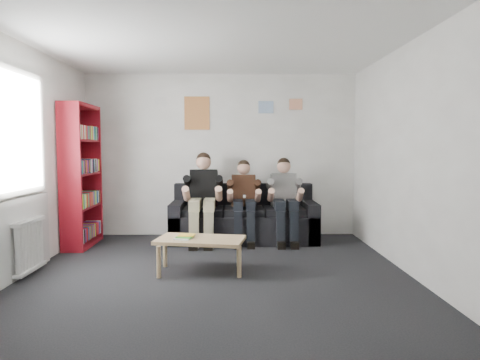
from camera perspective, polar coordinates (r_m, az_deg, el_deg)
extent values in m
plane|color=black|center=(4.93, -3.33, -13.08)|extent=(5.00, 5.00, 0.00)
plane|color=white|center=(4.86, -3.48, 18.91)|extent=(5.00, 5.00, 0.00)
plane|color=silver|center=(7.21, -2.53, 3.32)|extent=(4.50, 0.00, 4.50)
plane|color=silver|center=(2.21, -6.25, 1.09)|extent=(4.50, 0.00, 4.50)
plane|color=silver|center=(5.31, -28.49, 2.46)|extent=(0.00, 5.00, 5.00)
plane|color=silver|center=(5.13, 22.62, 2.60)|extent=(0.00, 5.00, 5.00)
cube|color=black|center=(6.84, 0.50, -6.27)|extent=(2.28, 0.93, 0.43)
cube|color=black|center=(7.14, 0.43, -2.26)|extent=(2.28, 0.21, 0.44)
cube|color=black|center=(6.88, -8.27, -5.46)|extent=(0.19, 0.93, 0.62)
cube|color=black|center=(6.93, 9.21, -5.40)|extent=(0.19, 0.93, 0.62)
cube|color=black|center=(6.72, 0.52, -4.14)|extent=(1.90, 0.64, 0.10)
cube|color=maroon|center=(6.82, -20.40, 0.56)|extent=(0.32, 0.95, 2.12)
cube|color=#D9B17D|center=(5.13, -5.30, -7.96)|extent=(1.01, 0.56, 0.04)
cylinder|color=#D9B17D|center=(5.01, -10.79, -10.69)|extent=(0.05, 0.05, 0.37)
cylinder|color=#D9B17D|center=(4.94, -0.11, -10.84)|extent=(0.05, 0.05, 0.37)
cylinder|color=#D9B17D|center=(5.45, -9.95, -9.46)|extent=(0.05, 0.05, 0.37)
cylinder|color=#D9B17D|center=(5.38, -0.17, -9.57)|extent=(0.05, 0.05, 0.37)
cube|color=silver|center=(5.09, -7.64, -7.75)|extent=(0.18, 0.14, 0.01)
cube|color=green|center=(5.12, -7.39, -7.52)|extent=(0.18, 0.14, 0.01)
cube|color=yellow|center=(5.14, -7.13, -7.30)|extent=(0.18, 0.14, 0.01)
cube|color=black|center=(6.83, -4.84, -1.12)|extent=(0.43, 0.32, 0.61)
sphere|color=#DCA286|center=(6.76, -4.89, 2.40)|extent=(0.24, 0.24, 0.24)
sphere|color=black|center=(6.78, -4.88, 2.73)|extent=(0.23, 0.23, 0.23)
cube|color=gray|center=(6.53, -5.02, -3.27)|extent=(0.39, 0.50, 0.16)
cube|color=gray|center=(6.36, -5.16, -6.63)|extent=(0.37, 0.15, 0.54)
cube|color=black|center=(6.34, -5.19, -8.65)|extent=(0.37, 0.28, 0.11)
cube|color=#432216|center=(6.81, 0.49, -1.45)|extent=(0.37, 0.27, 0.53)
sphere|color=#DCA286|center=(6.74, 0.50, 1.59)|extent=(0.21, 0.21, 0.21)
sphere|color=black|center=(6.75, 0.50, 1.88)|extent=(0.20, 0.20, 0.20)
cube|color=black|center=(6.55, 0.55, -3.32)|extent=(0.34, 0.43, 0.14)
cube|color=black|center=(6.40, 0.59, -6.54)|extent=(0.32, 0.13, 0.54)
cube|color=black|center=(6.39, 0.61, -8.59)|extent=(0.32, 0.24, 0.09)
cube|color=white|center=(6.44, 0.57, -2.20)|extent=(0.04, 0.13, 0.04)
cube|color=silver|center=(6.85, 5.81, -1.34)|extent=(0.39, 0.29, 0.55)
sphere|color=#DCA286|center=(6.79, 5.87, 1.82)|extent=(0.21, 0.21, 0.21)
sphere|color=black|center=(6.80, 5.86, 2.11)|extent=(0.20, 0.20, 0.20)
cube|color=black|center=(6.59, 6.09, -3.28)|extent=(0.35, 0.45, 0.15)
cube|color=black|center=(6.43, 6.30, -6.51)|extent=(0.33, 0.14, 0.54)
cube|color=black|center=(6.42, 6.35, -8.54)|extent=(0.33, 0.25, 0.10)
cylinder|color=white|center=(5.31, -27.54, -8.40)|extent=(0.06, 0.06, 0.60)
cylinder|color=white|center=(5.38, -27.15, -8.23)|extent=(0.06, 0.06, 0.60)
cylinder|color=white|center=(5.45, -26.78, -8.06)|extent=(0.06, 0.06, 0.60)
cylinder|color=white|center=(5.52, -26.41, -7.89)|extent=(0.06, 0.06, 0.60)
cylinder|color=white|center=(5.59, -26.06, -7.73)|extent=(0.06, 0.06, 0.60)
cylinder|color=white|center=(5.66, -25.71, -7.57)|extent=(0.06, 0.06, 0.60)
cylinder|color=white|center=(5.73, -25.37, -7.42)|extent=(0.06, 0.06, 0.60)
cylinder|color=white|center=(5.80, -25.04, -7.26)|extent=(0.06, 0.06, 0.60)
cube|color=white|center=(5.62, -26.14, -10.61)|extent=(0.10, 0.64, 0.04)
cube|color=white|center=(5.50, -26.33, -4.96)|extent=(0.10, 0.64, 0.04)
cube|color=white|center=(5.48, -27.45, 5.68)|extent=(0.02, 1.00, 1.30)
cube|color=silver|center=(5.54, -27.60, 12.73)|extent=(0.05, 1.12, 0.06)
cube|color=silver|center=(5.49, -27.11, -1.42)|extent=(0.05, 1.12, 0.06)
cube|color=silver|center=(5.56, -26.93, -6.76)|extent=(0.03, 1.30, 0.90)
cube|color=gold|center=(7.24, -5.76, 8.86)|extent=(0.42, 0.01, 0.55)
cube|color=#3B7EC8|center=(7.24, 3.47, 9.66)|extent=(0.25, 0.01, 0.20)
cube|color=#B53888|center=(7.30, 7.45, 9.99)|extent=(0.22, 0.01, 0.18)
cube|color=silver|center=(7.33, -10.52, 10.32)|extent=(0.20, 0.01, 0.14)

